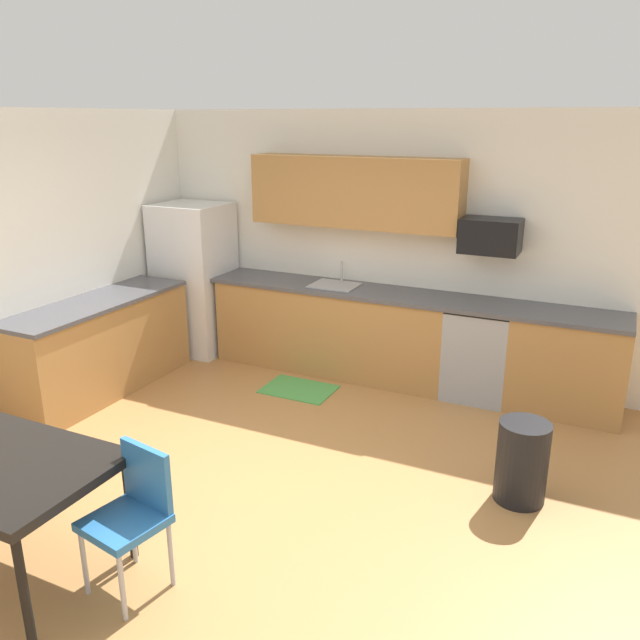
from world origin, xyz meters
TOP-DOWN VIEW (x-y plane):
  - ground_plane at (0.00, 0.00)m, footprint 12.00×12.00m
  - wall_back at (0.00, 2.65)m, footprint 5.80×0.10m
  - cabinet_run_back at (-0.48, 2.30)m, footprint 2.54×0.60m
  - cabinet_run_back_right at (1.89, 2.30)m, footprint 1.01×0.60m
  - cabinet_run_left at (-2.30, 0.80)m, footprint 0.60×2.00m
  - countertop_back at (0.00, 2.30)m, footprint 4.80×0.64m
  - countertop_left at (-2.30, 0.80)m, footprint 0.64×2.00m
  - upper_cabinets_back at (-0.30, 2.43)m, footprint 2.20×0.34m
  - refrigerator at (-2.18, 2.22)m, footprint 0.76×0.70m
  - oven_range at (1.09, 2.30)m, footprint 0.60×0.60m
  - microwave at (1.09, 2.40)m, footprint 0.54×0.36m
  - sink_basin at (-0.45, 2.30)m, footprint 0.48×0.40m
  - sink_faucet at (-0.45, 2.48)m, footprint 0.02×0.02m
  - chair_near_table at (-0.11, -1.23)m, footprint 0.47×0.47m
  - trash_bin at (1.76, 0.62)m, footprint 0.36×0.36m
  - floor_mat at (-0.55, 1.65)m, footprint 0.70×0.50m

SIDE VIEW (x-z plane):
  - ground_plane at x=0.00m, z-range 0.00..0.00m
  - floor_mat at x=-0.55m, z-range 0.00..0.01m
  - trash_bin at x=1.76m, z-range 0.00..0.60m
  - cabinet_run_back at x=-0.48m, z-range 0.00..0.90m
  - cabinet_run_back_right at x=1.89m, z-range 0.00..0.90m
  - cabinet_run_left at x=-2.30m, z-range 0.00..0.90m
  - oven_range at x=1.09m, z-range 0.00..0.91m
  - chair_near_table at x=-0.11m, z-range 0.08..0.93m
  - refrigerator at x=-2.18m, z-range 0.00..1.70m
  - sink_basin at x=-0.45m, z-range 0.81..0.95m
  - countertop_back at x=0.00m, z-range 0.90..0.94m
  - countertop_left at x=-2.30m, z-range 0.90..0.94m
  - sink_faucet at x=-0.45m, z-range 0.92..1.16m
  - wall_back at x=0.00m, z-range 0.00..2.70m
  - microwave at x=1.09m, z-range 1.41..1.73m
  - upper_cabinets_back at x=-0.30m, z-range 1.55..2.25m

